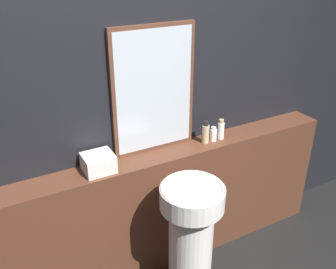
% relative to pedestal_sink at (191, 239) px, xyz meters
% --- Properties ---
extents(wall_back, '(8.00, 0.06, 2.50)m').
position_rel_pedestal_sink_xyz_m(wall_back, '(-0.04, 0.56, 0.72)').
color(wall_back, black).
rests_on(wall_back, ground_plane).
extents(vanity_counter, '(2.88, 0.23, 0.95)m').
position_rel_pedestal_sink_xyz_m(vanity_counter, '(-0.04, 0.42, -0.05)').
color(vanity_counter, '#512D1E').
rests_on(vanity_counter, ground_plane).
extents(pedestal_sink, '(0.40, 0.40, 0.93)m').
position_rel_pedestal_sink_xyz_m(pedestal_sink, '(0.00, 0.00, 0.00)').
color(pedestal_sink, white).
rests_on(pedestal_sink, ground_plane).
extents(mirror, '(0.59, 0.03, 0.86)m').
position_rel_pedestal_sink_xyz_m(mirror, '(0.01, 0.51, 0.85)').
color(mirror, '#563323').
rests_on(mirror, vanity_counter).
extents(towel_stack, '(0.19, 0.17, 0.12)m').
position_rel_pedestal_sink_xyz_m(towel_stack, '(-0.44, 0.42, 0.48)').
color(towel_stack, silver).
rests_on(towel_stack, vanity_counter).
extents(shampoo_bottle, '(0.05, 0.05, 0.17)m').
position_rel_pedestal_sink_xyz_m(shampoo_bottle, '(0.37, 0.42, 0.50)').
color(shampoo_bottle, '#C6B284').
rests_on(shampoo_bottle, vanity_counter).
extents(conditioner_bottle, '(0.05, 0.05, 0.11)m').
position_rel_pedestal_sink_xyz_m(conditioner_bottle, '(0.44, 0.42, 0.47)').
color(conditioner_bottle, white).
rests_on(conditioner_bottle, vanity_counter).
extents(lotion_bottle, '(0.05, 0.05, 0.15)m').
position_rel_pedestal_sink_xyz_m(lotion_bottle, '(0.50, 0.42, 0.49)').
color(lotion_bottle, white).
rests_on(lotion_bottle, vanity_counter).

